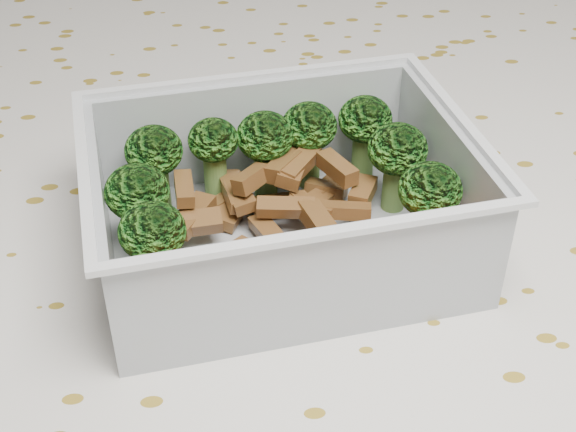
{
  "coord_description": "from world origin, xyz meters",
  "views": [
    {
      "loc": [
        -0.04,
        -0.3,
        1.02
      ],
      "look_at": [
        -0.01,
        0.01,
        0.78
      ],
      "focal_mm": 50.0,
      "sensor_mm": 36.0,
      "label": 1
    }
  ],
  "objects": [
    {
      "name": "sausage",
      "position": [
        -0.0,
        -0.02,
        0.78
      ],
      "size": [
        0.16,
        0.05,
        0.03
      ],
      "color": "#C43D18",
      "rests_on": "lunch_container"
    },
    {
      "name": "broccoli_florets",
      "position": [
        -0.01,
        0.03,
        0.79
      ],
      "size": [
        0.17,
        0.12,
        0.05
      ],
      "color": "#608C3F",
      "rests_on": "lunch_container"
    },
    {
      "name": "dining_table",
      "position": [
        0.0,
        0.0,
        0.67
      ],
      "size": [
        1.4,
        0.9,
        0.75
      ],
      "color": "brown",
      "rests_on": "ground"
    },
    {
      "name": "lunch_container",
      "position": [
        -0.01,
        0.01,
        0.78
      ],
      "size": [
        0.2,
        0.17,
        0.06
      ],
      "color": "silver",
      "rests_on": "tablecloth"
    },
    {
      "name": "tablecloth",
      "position": [
        0.0,
        0.0,
        0.72
      ],
      "size": [
        1.46,
        0.96,
        0.19
      ],
      "color": "silver",
      "rests_on": "dining_table"
    },
    {
      "name": "meat_pile",
      "position": [
        -0.01,
        0.03,
        0.78
      ],
      "size": [
        0.11,
        0.08,
        0.03
      ],
      "color": "brown",
      "rests_on": "lunch_container"
    }
  ]
}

